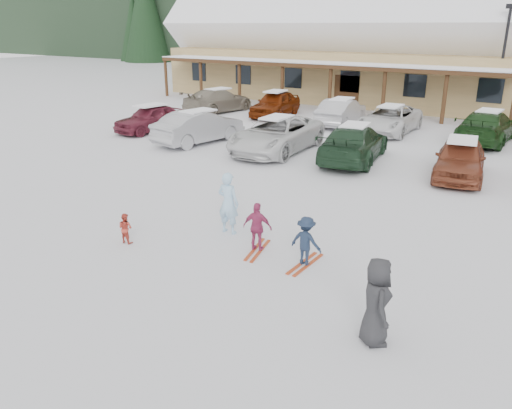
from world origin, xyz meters
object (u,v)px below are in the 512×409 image
Objects in this scene: parked_car_0 at (151,118)px; parked_car_9 at (341,112)px; toddler_red at (125,228)px; child_magenta at (257,227)px; parked_car_3 at (354,143)px; parked_car_4 at (460,159)px; parked_car_1 at (199,127)px; parked_car_10 at (390,119)px; lamp_post at (503,58)px; parked_car_11 at (487,127)px; parked_car_7 at (218,100)px; bystander_dark at (376,302)px; adult_skier at (228,203)px; child_navy at (306,241)px; parked_car_2 at (277,134)px; parked_car_8 at (275,104)px; day_lodge at (351,45)px.

parked_car_9 is at bearing 48.96° from parked_car_0.
toddler_red is 0.64× the size of child_magenta.
parked_car_0 is (-9.92, 10.87, 0.30)m from toddler_red.
parked_car_4 is at bearing 169.06° from parked_car_3.
parked_car_1 reaches higher than parked_car_10.
lamp_post is at bearing 47.71° from parked_car_0.
parked_car_7 is at bearing 1.77° from parked_car_11.
parked_car_9 is at bearing -9.45° from bystander_dark.
parked_car_3 is at bearing -85.26° from parked_car_10.
child_magenta is 4.39m from bystander_dark.
parked_car_9 is at bearing -86.46° from child_magenta.
adult_skier is at bearing 135.73° from parked_car_7.
toddler_red is at bearing 18.73° from child_navy.
adult_skier reaches higher than child_magenta.
toddler_red is 0.15× the size of parked_car_3.
parked_car_9 is (7.69, 7.29, 0.04)m from parked_car_0.
adult_skier is 20.37m from parked_car_7.
parked_car_0 is 10.59m from parked_car_9.
parked_car_1 is (-10.54, 8.69, 0.17)m from child_navy.
parked_car_2 reaches higher than parked_car_8.
parked_car_11 is (7.75, -0.21, 0.02)m from parked_car_9.
toddler_red is 7.06m from bystander_dark.
lamp_post is 17.13m from parked_car_7.
parked_car_0 is 0.81× the size of parked_car_10.
parked_car_1 is 4.08m from parked_car_2.
child_navy is 17.99m from parked_car_9.
adult_skier is at bearing 141.65° from parked_car_1.
day_lodge reaches higher than bystander_dark.
bystander_dark is at bearing 141.15° from parked_car_7.
parked_car_11 is at bearing -138.36° from parked_car_1.
parked_car_0 is at bearing -137.77° from lamp_post.
parked_car_8 is at bearing -1.11° from parked_car_11.
child_magenta is at bearing 154.12° from adult_skier.
parked_car_8 is at bearing 170.81° from parked_car_10.
parked_car_2 is (-1.97, 10.74, 0.38)m from toddler_red.
parked_car_11 reaches higher than parked_car_0.
child_magenta reaches higher than toddler_red.
parked_car_0 is 0.74× the size of parked_car_2.
parked_car_9 is (-5.38, 16.66, 0.11)m from child_magenta.
parked_car_3 reaches higher than parked_car_0.
parked_car_4 is (2.68, 9.56, 0.09)m from child_magenta.
parked_car_8 is at bearing 118.35° from parked_car_2.
lamp_post is at bearing -151.08° from parked_car_7.
parked_car_9 reaches higher than parked_car_4.
child_navy is 16.56m from parked_car_10.
parked_car_3 is (-1.58, 9.64, 0.12)m from child_magenta.
lamp_post is 8.27m from parked_car_10.
parked_car_10 is at bearing -76.32° from child_navy.
parked_car_9 is (-2.23, 18.16, 0.34)m from toddler_red.
parked_car_11 is (5.52, 17.94, 0.37)m from toddler_red.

